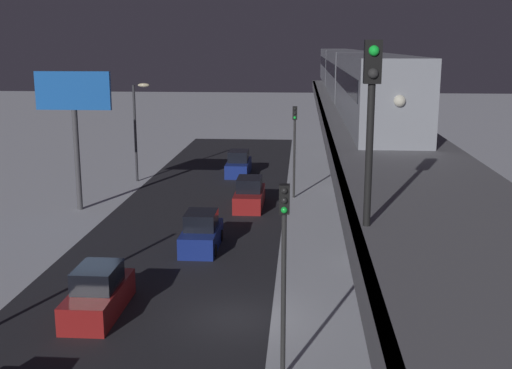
# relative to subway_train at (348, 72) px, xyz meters

# --- Properties ---
(ground_plane) EXTENTS (240.00, 240.00, 0.00)m
(ground_plane) POSITION_rel_subway_train_xyz_m (6.11, 28.36, -8.42)
(ground_plane) COLOR silver
(avenue_asphalt) EXTENTS (11.00, 96.28, 0.01)m
(avenue_asphalt) POSITION_rel_subway_train_xyz_m (10.18, 28.36, -8.41)
(avenue_asphalt) COLOR #28282D
(avenue_asphalt) RESTS_ON ground_plane
(elevated_railway) EXTENTS (5.00, 96.28, 6.64)m
(elevated_railway) POSITION_rel_subway_train_xyz_m (0.09, 28.36, -2.66)
(elevated_railway) COLOR slate
(elevated_railway) RESTS_ON ground_plane
(subway_train) EXTENTS (2.94, 55.47, 3.40)m
(subway_train) POSITION_rel_subway_train_xyz_m (0.00, 0.00, 0.00)
(subway_train) COLOR #999EA8
(subway_train) RESTS_ON elevated_railway
(rail_signal) EXTENTS (0.36, 0.41, 4.00)m
(rail_signal) POSITION_rel_subway_train_xyz_m (2.13, 37.94, 0.95)
(rail_signal) COLOR black
(rail_signal) RESTS_ON elevated_railway
(sedan_blue) EXTENTS (1.91, 4.17, 1.97)m
(sedan_blue) POSITION_rel_subway_train_xyz_m (8.78, 19.73, -7.63)
(sedan_blue) COLOR navy
(sedan_blue) RESTS_ON ground_plane
(sedan_blue_2) EXTENTS (1.80, 4.71, 1.97)m
(sedan_blue_2) POSITION_rel_subway_train_xyz_m (8.78, 0.06, -7.62)
(sedan_blue_2) COLOR navy
(sedan_blue_2) RESTS_ON ground_plane
(sedan_red_2) EXTENTS (1.80, 4.51, 1.97)m
(sedan_red_2) POSITION_rel_subway_train_xyz_m (11.58, 28.28, -7.62)
(sedan_red_2) COLOR #A51E1E
(sedan_red_2) RESTS_ON ground_plane
(sedan_red_3) EXTENTS (1.80, 4.75, 1.97)m
(sedan_red_3) POSITION_rel_subway_train_xyz_m (6.98, 10.78, -7.62)
(sedan_red_3) COLOR #A51E1E
(sedan_red_3) RESTS_ON ground_plane
(traffic_light_near) EXTENTS (0.32, 0.44, 6.40)m
(traffic_light_near) POSITION_rel_subway_train_xyz_m (4.08, 32.81, -4.22)
(traffic_light_near) COLOR #2D2D2D
(traffic_light_near) RESTS_ON ground_plane
(traffic_light_mid) EXTENTS (0.32, 0.44, 6.40)m
(traffic_light_mid) POSITION_rel_subway_train_xyz_m (4.08, 8.01, -4.22)
(traffic_light_mid) COLOR #2D2D2D
(traffic_light_mid) RESTS_ON ground_plane
(commercial_billboard) EXTENTS (4.80, 0.36, 8.90)m
(commercial_billboard) POSITION_rel_subway_train_xyz_m (17.97, 12.27, -1.59)
(commercial_billboard) COLOR #4C4C51
(commercial_billboard) RESTS_ON ground_plane
(street_lamp_far) EXTENTS (1.35, 0.44, 7.65)m
(street_lamp_far) POSITION_rel_subway_train_xyz_m (16.26, 3.36, -3.60)
(street_lamp_far) COLOR #38383D
(street_lamp_far) RESTS_ON ground_plane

